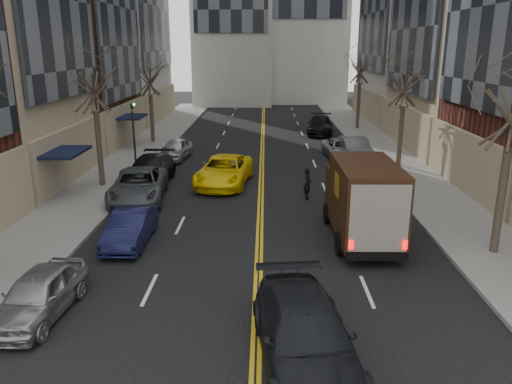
{
  "coord_description": "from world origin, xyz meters",
  "views": [
    {
      "loc": [
        0.21,
        -6.48,
        7.57
      ],
      "look_at": [
        -0.13,
        11.74,
        2.2
      ],
      "focal_mm": 35.0,
      "sensor_mm": 36.0,
      "label": 1
    }
  ],
  "objects_px": {
    "observer_sedan": "(305,336)",
    "taxi": "(224,171)",
    "ups_truck": "(363,201)",
    "pedestrian": "(308,183)"
  },
  "relations": [
    {
      "from": "ups_truck",
      "to": "taxi",
      "type": "relative_size",
      "value": 1.05
    },
    {
      "from": "taxi",
      "to": "pedestrian",
      "type": "bearing_deg",
      "value": -24.32
    },
    {
      "from": "ups_truck",
      "to": "pedestrian",
      "type": "bearing_deg",
      "value": 106.6
    },
    {
      "from": "observer_sedan",
      "to": "pedestrian",
      "type": "height_order",
      "value": "pedestrian"
    },
    {
      "from": "ups_truck",
      "to": "taxi",
      "type": "bearing_deg",
      "value": 126.26
    },
    {
      "from": "observer_sedan",
      "to": "taxi",
      "type": "relative_size",
      "value": 1.0
    },
    {
      "from": "pedestrian",
      "to": "ups_truck",
      "type": "bearing_deg",
      "value": -161.56
    },
    {
      "from": "taxi",
      "to": "pedestrian",
      "type": "height_order",
      "value": "pedestrian"
    },
    {
      "from": "observer_sedan",
      "to": "taxi",
      "type": "bearing_deg",
      "value": 94.49
    },
    {
      "from": "ups_truck",
      "to": "taxi",
      "type": "xyz_separation_m",
      "value": [
        -6.18,
        8.21,
        -0.85
      ]
    }
  ]
}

